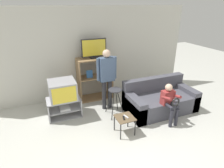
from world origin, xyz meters
The scene contains 12 objects.
wall_back centered at (0.00, 3.24, 1.30)m, with size 6.40×0.06×2.60m.
tv_stand centered at (-0.93, 2.27, 0.23)m, with size 0.81×0.51×0.48m.
television_main centered at (-0.93, 2.27, 0.71)m, with size 0.63×0.61×0.47m.
media_shelf centered at (0.09, 2.93, 0.63)m, with size 0.98×0.47×1.24m.
television_flat centered at (0.11, 2.94, 1.49)m, with size 0.70×0.20×0.53m.
folding_stool centered at (0.26, 1.83, 0.56)m, with size 0.37×0.45×0.72m.
snack_table centered at (0.17, 1.06, 0.34)m, with size 0.39×0.39×0.40m.
remote_control_black centered at (0.13, 1.04, 0.41)m, with size 0.04×0.14×0.02m, color black.
remote_control_white centered at (0.20, 1.07, 0.41)m, with size 0.04×0.14×0.02m, color silver.
couch centered at (1.47, 1.62, 0.28)m, with size 1.82×0.94×0.81m.
person_standing_adult centered at (0.20, 2.22, 0.98)m, with size 0.53×0.20×1.62m.
person_seated_child centered at (1.33, 1.07, 0.57)m, with size 0.33×0.43×0.95m.
Camera 1 is at (-1.36, -1.97, 2.64)m, focal length 30.00 mm.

